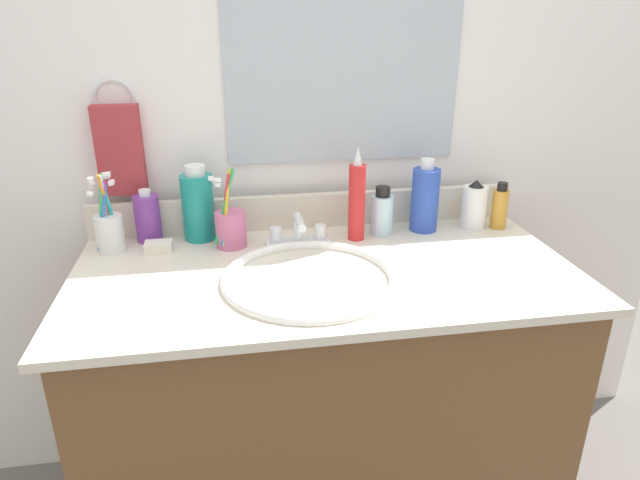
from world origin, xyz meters
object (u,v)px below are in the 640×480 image
(bottle_spray_red, at_px, (357,200))
(soap_bar, at_px, (159,247))
(bottle_cream_purple, at_px, (148,218))
(bottle_oil_amber, at_px, (500,207))
(cup_pink, at_px, (230,227))
(bottle_mouthwash_teal, at_px, (198,205))
(cup_white_ceramic, at_px, (109,229))
(hand_towel, at_px, (120,150))
(bottle_gel_clear, at_px, (382,213))
(faucet, at_px, (298,235))
(bottle_shampoo_blue, at_px, (425,199))
(bottle_lotion_white, at_px, (474,206))

(bottle_spray_red, distance_m, soap_bar, 0.49)
(bottle_cream_purple, distance_m, bottle_oil_amber, 0.91)
(bottle_spray_red, bearing_deg, cup_pink, 179.23)
(bottle_cream_purple, height_order, cup_pink, cup_pink)
(bottle_mouthwash_teal, bearing_deg, bottle_cream_purple, 177.30)
(bottle_mouthwash_teal, relative_size, cup_pink, 0.98)
(bottle_cream_purple, bearing_deg, bottle_mouthwash_teal, -2.70)
(cup_pink, distance_m, cup_white_ceramic, 0.29)
(hand_towel, bearing_deg, bottle_spray_red, -12.74)
(bottle_oil_amber, distance_m, bottle_gel_clear, 0.32)
(bottle_cream_purple, relative_size, cup_pink, 0.69)
(faucet, height_order, bottle_oil_amber, bottle_oil_amber)
(faucet, height_order, cup_pink, cup_pink)
(faucet, xyz_separation_m, cup_pink, (-0.16, 0.02, 0.02))
(bottle_cream_purple, xyz_separation_m, bottle_shampoo_blue, (0.70, -0.04, 0.03))
(bottle_spray_red, height_order, cup_white_ceramic, bottle_spray_red)
(bottle_lotion_white, bearing_deg, bottle_oil_amber, -11.00)
(hand_towel, height_order, bottle_cream_purple, hand_towel)
(bottle_lotion_white, height_order, cup_white_ceramic, cup_white_ceramic)
(hand_towel, bearing_deg, bottle_lotion_white, -6.48)
(faucet, distance_m, bottle_spray_red, 0.17)
(bottle_spray_red, relative_size, cup_pink, 1.22)
(bottle_oil_amber, distance_m, cup_pink, 0.70)
(faucet, distance_m, cup_pink, 0.17)
(hand_towel, xyz_separation_m, cup_white_ceramic, (-0.03, -0.11, -0.16))
(bottle_mouthwash_teal, relative_size, bottle_lotion_white, 1.45)
(hand_towel, height_order, bottle_shampoo_blue, hand_towel)
(bottle_shampoo_blue, bearing_deg, cup_white_ceramic, -179.16)
(bottle_cream_purple, height_order, bottle_spray_red, bottle_spray_red)
(bottle_shampoo_blue, relative_size, cup_white_ceramic, 0.99)
(hand_towel, bearing_deg, cup_white_ceramic, -105.40)
(faucet, xyz_separation_m, bottle_spray_red, (0.15, 0.02, 0.08))
(bottle_gel_clear, bearing_deg, cup_pink, -177.11)
(bottle_lotion_white, xyz_separation_m, soap_bar, (-0.81, -0.03, -0.05))
(hand_towel, height_order, cup_white_ceramic, hand_towel)
(bottle_shampoo_blue, height_order, bottle_lotion_white, bottle_shampoo_blue)
(soap_bar, bearing_deg, faucet, -3.44)
(faucet, bearing_deg, cup_pink, 171.38)
(hand_towel, xyz_separation_m, bottle_cream_purple, (0.05, -0.05, -0.16))
(faucet, distance_m, bottle_lotion_white, 0.48)
(hand_towel, bearing_deg, bottle_mouthwash_teal, -18.51)
(cup_pink, bearing_deg, bottle_gel_clear, 2.89)
(bottle_mouthwash_teal, bearing_deg, faucet, -20.38)
(bottle_lotion_white, xyz_separation_m, cup_white_ceramic, (-0.92, -0.01, -0.00))
(faucet, bearing_deg, bottle_cream_purple, 165.39)
(bottle_spray_red, distance_m, cup_white_ceramic, 0.60)
(faucet, xyz_separation_m, bottle_cream_purple, (-0.36, 0.10, 0.03))
(bottle_spray_red, bearing_deg, bottle_oil_amber, 2.07)
(cup_white_ceramic, bearing_deg, bottle_gel_clear, 0.18)
(bottle_oil_amber, height_order, bottle_shampoo_blue, bottle_shampoo_blue)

